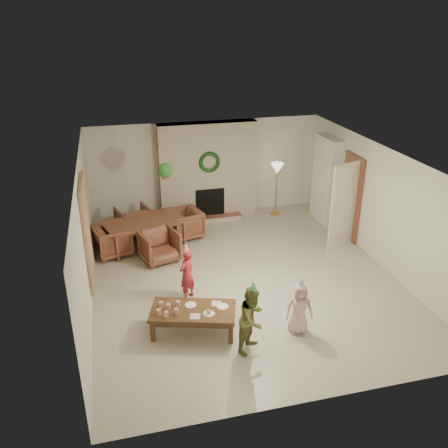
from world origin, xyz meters
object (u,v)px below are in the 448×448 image
object	(u,v)px
dining_chair_near	(159,246)
dining_chair_far	(134,221)
child_pink	(299,308)
child_red	(187,274)
coffee_table_top	(193,311)
dining_table	(146,234)
child_plaid	(252,319)
dining_chair_right	(184,224)
dining_chair_left	(112,240)

from	to	relation	value
dining_chair_near	dining_chair_far	distance (m)	1.57
dining_chair_near	child_pink	bearing A→B (deg)	-74.01
dining_chair_near	child_red	distance (m)	1.66
dining_chair_near	coffee_table_top	world-z (taller)	dining_chair_near
dining_chair_near	child_red	xyz separation A→B (m)	(0.32, -1.62, 0.17)
dining_table	coffee_table_top	bearing A→B (deg)	-98.60
dining_table	dining_chair_near	xyz separation A→B (m)	(0.22, -0.75, 0.03)
dining_chair_far	child_pink	distance (m)	5.20
dining_chair_far	child_red	world-z (taller)	child_red
dining_table	coffee_table_top	xyz separation A→B (m)	(0.46, -3.41, 0.09)
dining_chair_near	child_red	bearing A→B (deg)	-95.13
dining_chair_far	child_plaid	size ratio (longest dim) A/B	0.68
dining_chair_right	child_plaid	world-z (taller)	child_plaid
dining_chair_near	child_plaid	world-z (taller)	child_plaid
child_pink	dining_chair_right	bearing A→B (deg)	117.21
dining_chair_near	child_plaid	xyz separation A→B (m)	(1.07, -3.32, 0.22)
dining_chair_near	dining_chair_right	bearing A→B (deg)	38.66
dining_chair_left	dining_chair_right	size ratio (longest dim) A/B	1.00
dining_chair_near	child_pink	xyz separation A→B (m)	(1.96, -3.10, 0.12)
dining_chair_far	coffee_table_top	bearing A→B (deg)	83.00
coffee_table_top	child_red	xyz separation A→B (m)	(0.08, 1.03, 0.11)
dining_chair_far	dining_chair_left	distance (m)	1.11
child_red	child_pink	size ratio (longest dim) A/B	1.11
coffee_table_top	child_pink	world-z (taller)	child_pink
child_red	child_pink	bearing A→B (deg)	95.95
dining_chair_left	coffee_table_top	distance (m)	3.42
coffee_table_top	dining_chair_right	bearing A→B (deg)	99.39
dining_table	child_pink	distance (m)	4.43
dining_table	child_pink	size ratio (longest dim) A/B	1.93
dining_table	child_pink	xyz separation A→B (m)	(2.18, -3.85, 0.15)
child_red	dining_chair_near	bearing A→B (deg)	-120.87
dining_chair_near	dining_chair_left	world-z (taller)	same
dining_chair_far	dining_chair_left	size ratio (longest dim) A/B	1.00
coffee_table_top	child_plaid	size ratio (longest dim) A/B	1.26
dining_chair_right	coffee_table_top	xyz separation A→B (m)	(-0.48, -3.69, 0.05)
dining_chair_far	coffee_table_top	distance (m)	4.22
dining_chair_right	child_pink	bearing A→B (deg)	0.35
dining_table	dining_chair_right	distance (m)	0.98
dining_chair_left	child_pink	distance (m)	4.67
child_pink	dining_chair_near	bearing A→B (deg)	132.85
dining_chair_near	child_pink	distance (m)	3.67
dining_table	dining_chair_near	distance (m)	0.79
dining_chair_left	dining_chair_far	bearing A→B (deg)	-45.00
dining_table	child_pink	bearing A→B (deg)	-76.81
dining_chair_far	child_pink	size ratio (longest dim) A/B	0.83
dining_chair_far	coffee_table_top	world-z (taller)	dining_chair_far
dining_chair_left	child_pink	size ratio (longest dim) A/B	0.83
dining_chair_near	dining_chair_left	bearing A→B (deg)	135.00
dining_chair_right	child_pink	distance (m)	4.31
child_plaid	dining_chair_left	bearing A→B (deg)	74.03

